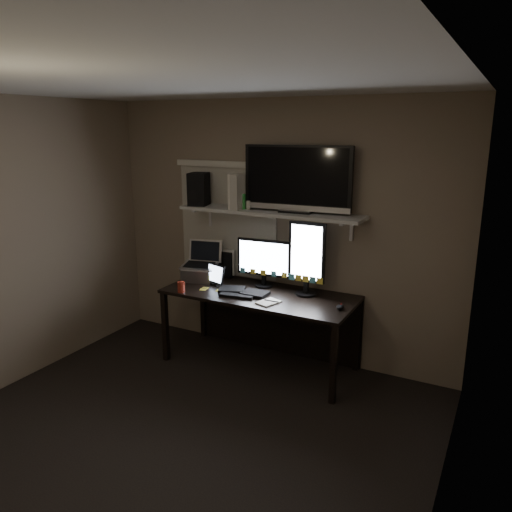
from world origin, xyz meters
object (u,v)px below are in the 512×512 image
Objects in this scene: desk at (265,307)px; tv at (297,179)px; monitor_landscape at (264,263)px; mouse at (340,307)px; keyboard at (243,292)px; cup at (181,287)px; speaker at (199,189)px; laptop at (199,262)px; monitor_portrait at (307,258)px; tablet at (216,275)px; game_console at (241,191)px.

tv reaches higher than desk.
monitor_landscape reaches higher than mouse.
keyboard is 4.84× the size of cup.
laptop is at bearing -80.23° from speaker.
desk is 0.43m from monitor_landscape.
monitor_portrait is 0.67m from keyboard.
mouse is 1.20m from tv.
monitor_landscape is 0.98m from speaker.
speaker reaches higher than laptop.
speaker is (-0.71, -0.03, 0.67)m from monitor_landscape.
monitor_landscape is (-0.05, 0.08, 0.41)m from desk.
desk is 1.26m from tv.
monitor_portrait is 0.93m from tablet.
laptop is at bearing 156.51° from keyboard.
game_console is at bearing 0.21° from laptop.
cup is 1.47m from tv.
game_console is 1.05× the size of speaker.
mouse is (0.86, -0.25, -0.22)m from monitor_landscape.
monitor_landscape is at bearing -177.71° from tv.
laptop is at bearing 166.42° from mouse.
monitor_landscape reaches higher than tablet.
tv is (0.32, 0.03, 0.81)m from monitor_landscape.
monitor_portrait is (0.40, 0.04, 0.52)m from desk.
tablet is (-0.89, -0.15, -0.24)m from monitor_portrait.
speaker is (-1.17, 0.01, 0.56)m from monitor_portrait.
tablet is at bearing -27.24° from laptop.
game_console is at bearing 52.80° from cup.
cup is at bearing -144.36° from monitor_landscape.
desk is 1.13m from game_console.
monitor_landscape is at bearing 17.28° from game_console.
mouse is at bearing -31.56° from tv.
desk is 0.81m from laptop.
laptop is 0.42m from cup.
speaker reaches higher than cup.
cup reaches higher than mouse.
speaker is (-0.48, -0.00, -0.01)m from game_console.
monitor_landscape is 0.68m from laptop.
keyboard is 4.97× the size of mouse.
game_console is at bearing 56.35° from tablet.
game_console reaches higher than keyboard.
cup is at bearing -95.41° from laptop.
mouse is 0.10× the size of tv.
monitor_portrait is at bearing 143.00° from mouse.
tablet is 0.63× the size of laptop.
tv reaches higher than monitor_landscape.
mouse is at bearing 10.23° from cup.
game_console reaches higher than speaker.
laptop is (-0.66, -0.13, -0.04)m from monitor_landscape.
laptop reaches higher than keyboard.
monitor_landscape is at bearing -2.55° from laptop.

